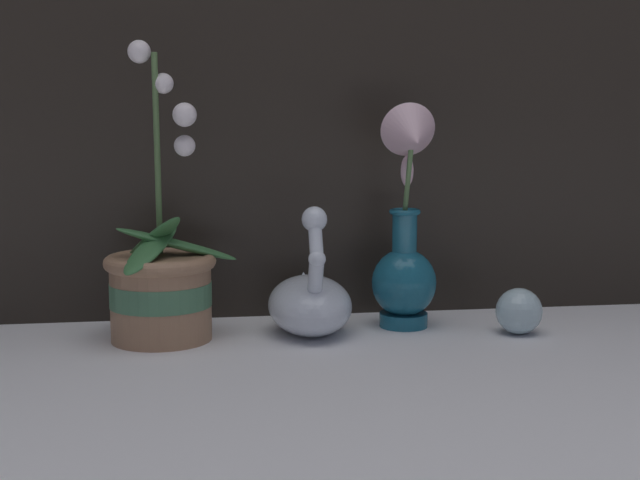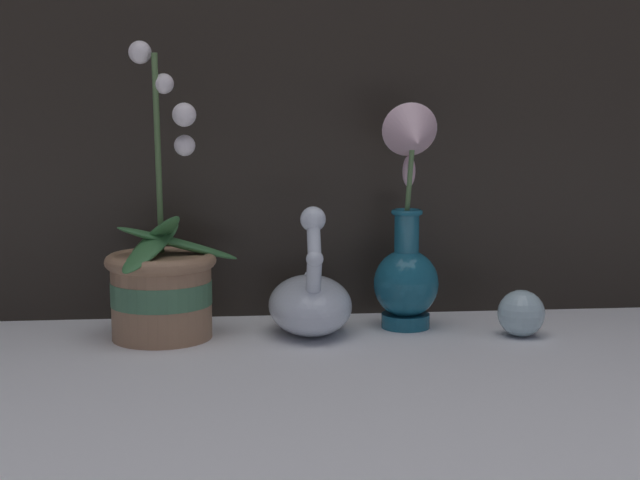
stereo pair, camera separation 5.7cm
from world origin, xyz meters
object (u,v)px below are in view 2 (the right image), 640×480
(orchid_potted_plant, at_px, (162,282))
(swan_figurine, at_px, (310,300))
(blue_vase, at_px, (408,245))
(glass_sphere, at_px, (521,313))

(orchid_potted_plant, height_order, swan_figurine, orchid_potted_plant)
(blue_vase, bearing_deg, orchid_potted_plant, -177.11)
(swan_figurine, xyz_separation_m, blue_vase, (0.14, 0.01, 0.07))
(orchid_potted_plant, bearing_deg, swan_figurine, 1.32)
(orchid_potted_plant, relative_size, blue_vase, 1.25)
(glass_sphere, bearing_deg, blue_vase, 159.16)
(orchid_potted_plant, distance_m, glass_sphere, 0.49)
(swan_figurine, height_order, glass_sphere, swan_figurine)
(orchid_potted_plant, xyz_separation_m, blue_vase, (0.34, 0.02, 0.04))
(blue_vase, relative_size, glass_sphere, 4.94)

